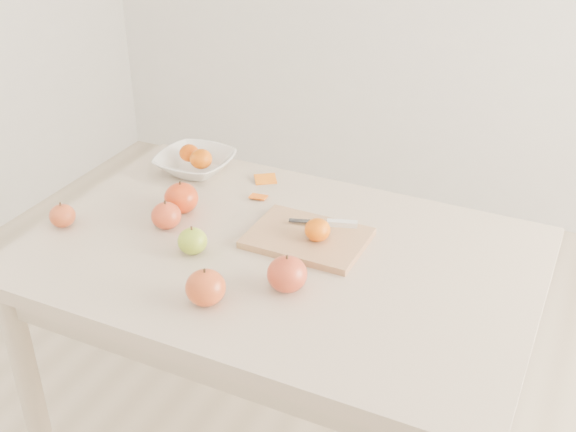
% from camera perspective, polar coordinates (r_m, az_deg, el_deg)
% --- Properties ---
extents(table, '(1.20, 0.80, 0.75)m').
position_cam_1_polar(table, '(1.77, -0.70, -5.48)').
color(table, '#C7B397').
rests_on(table, ground).
extents(cutting_board, '(0.28, 0.21, 0.02)m').
position_cam_1_polar(cutting_board, '(1.75, 1.54, -1.75)').
color(cutting_board, tan).
rests_on(cutting_board, table).
extents(board_tangerine, '(0.06, 0.06, 0.05)m').
position_cam_1_polar(board_tangerine, '(1.71, 2.34, -1.10)').
color(board_tangerine, '#D86407').
rests_on(board_tangerine, cutting_board).
extents(fruit_bowl, '(0.21, 0.21, 0.05)m').
position_cam_1_polar(fruit_bowl, '(2.09, -7.34, 4.16)').
color(fruit_bowl, white).
rests_on(fruit_bowl, table).
extents(bowl_tangerine_near, '(0.06, 0.06, 0.05)m').
position_cam_1_polar(bowl_tangerine_near, '(2.10, -7.81, 4.96)').
color(bowl_tangerine_near, '#D76707').
rests_on(bowl_tangerine_near, fruit_bowl).
extents(bowl_tangerine_far, '(0.06, 0.06, 0.06)m').
position_cam_1_polar(bowl_tangerine_far, '(2.05, -6.89, 4.50)').
color(bowl_tangerine_far, '#D46207').
rests_on(bowl_tangerine_far, fruit_bowl).
extents(orange_peel_a, '(0.07, 0.07, 0.01)m').
position_cam_1_polar(orange_peel_a, '(2.03, -1.80, 2.83)').
color(orange_peel_a, orange).
rests_on(orange_peel_a, table).
extents(orange_peel_b, '(0.05, 0.04, 0.01)m').
position_cam_1_polar(orange_peel_b, '(1.94, -2.36, 1.47)').
color(orange_peel_b, orange).
rests_on(orange_peel_b, table).
extents(paring_knife, '(0.17, 0.07, 0.01)m').
position_cam_1_polar(paring_knife, '(1.78, 3.85, -0.57)').
color(paring_knife, white).
rests_on(paring_knife, cutting_board).
extents(apple_green, '(0.07, 0.07, 0.06)m').
position_cam_1_polar(apple_green, '(1.71, -7.56, -1.97)').
color(apple_green, '#629218').
rests_on(apple_green, table).
extents(apple_red_a, '(0.09, 0.09, 0.08)m').
position_cam_1_polar(apple_red_a, '(1.88, -8.43, 1.41)').
color(apple_red_a, '#A0180F').
rests_on(apple_red_a, table).
extents(apple_red_b, '(0.08, 0.08, 0.07)m').
position_cam_1_polar(apple_red_b, '(1.81, -9.60, 0.02)').
color(apple_red_b, maroon).
rests_on(apple_red_b, table).
extents(apple_red_e, '(0.09, 0.09, 0.08)m').
position_cam_1_polar(apple_red_e, '(1.56, -0.07, -4.61)').
color(apple_red_e, maroon).
rests_on(apple_red_e, table).
extents(apple_red_c, '(0.09, 0.09, 0.08)m').
position_cam_1_polar(apple_red_c, '(1.53, -6.53, -5.64)').
color(apple_red_c, maroon).
rests_on(apple_red_c, table).
extents(apple_red_d, '(0.07, 0.07, 0.06)m').
position_cam_1_polar(apple_red_d, '(1.88, -17.40, 0.02)').
color(apple_red_d, maroon).
rests_on(apple_red_d, table).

